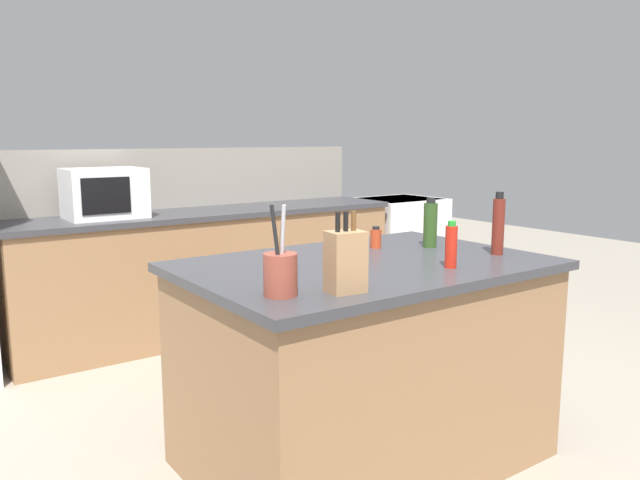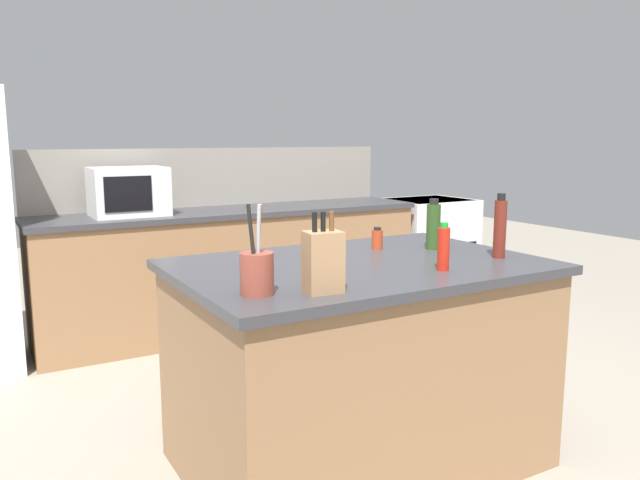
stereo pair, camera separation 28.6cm
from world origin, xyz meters
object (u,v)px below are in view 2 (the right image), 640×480
utensil_crock (257,272)px  vinegar_bottle (500,228)px  olive_oil_bottle (433,226)px  spice_jar_paprika (377,239)px  hot_sauce_bottle (443,248)px  knife_block (323,261)px  microwave (128,191)px  range_oven (427,248)px

utensil_crock → vinegar_bottle: size_ratio=1.08×
olive_oil_bottle → spice_jar_paprika: bearing=148.9°
hot_sauce_bottle → vinegar_bottle: bearing=11.6°
olive_oil_bottle → knife_block: bearing=-152.1°
hot_sauce_bottle → utensil_crock: bearing=178.8°
olive_oil_bottle → utensil_crock: bearing=-160.8°
vinegar_bottle → spice_jar_paprika: vinegar_bottle is taller
knife_block → microwave: bearing=98.9°
spice_jar_paprika → hot_sauce_bottle: bearing=-95.6°
spice_jar_paprika → olive_oil_bottle: olive_oil_bottle is taller
olive_oil_bottle → vinegar_bottle: bearing=-70.2°
utensil_crock → knife_block: bearing=-22.8°
microwave → utensil_crock: bearing=-93.2°
microwave → spice_jar_paprika: size_ratio=4.69×
range_oven → utensil_crock: (-2.84, -2.49, 0.56)m
microwave → knife_block: (0.07, -2.58, -0.06)m
vinegar_bottle → spice_jar_paprika: 0.59m
utensil_crock → vinegar_bottle: 1.25m
range_oven → utensil_crock: bearing=-138.8°
microwave → utensil_crock: (-0.14, -2.49, -0.09)m
range_oven → knife_block: knife_block is taller
range_oven → olive_oil_bottle: size_ratio=3.70×
knife_block → spice_jar_paprika: bearing=50.0°
utensil_crock → olive_oil_bottle: (1.13, 0.39, 0.03)m
microwave → vinegar_bottle: 2.66m
microwave → vinegar_bottle: (1.10, -2.43, -0.03)m
knife_block → spice_jar_paprika: knife_block is taller
microwave → knife_block: size_ratio=1.75×
knife_block → vinegar_bottle: vinegar_bottle is taller
knife_block → utensil_crock: (-0.22, 0.09, -0.03)m
utensil_crock → hot_sauce_bottle: (0.84, -0.02, 0.01)m
olive_oil_bottle → hot_sauce_bottle: (-0.29, -0.41, -0.02)m
utensil_crock → vinegar_bottle: (1.24, 0.07, 0.06)m
knife_block → olive_oil_bottle: bearing=35.2°
knife_block → vinegar_bottle: size_ratio=0.98×
hot_sauce_bottle → spice_jar_paprika: bearing=84.4°
microwave → utensil_crock: microwave is taller
spice_jar_paprika → olive_oil_bottle: 0.28m
spice_jar_paprika → range_oven: bearing=45.1°
range_oven → vinegar_bottle: vinegar_bottle is taller
utensil_crock → vinegar_bottle: utensil_crock is taller
knife_block → olive_oil_bottle: size_ratio=1.16×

